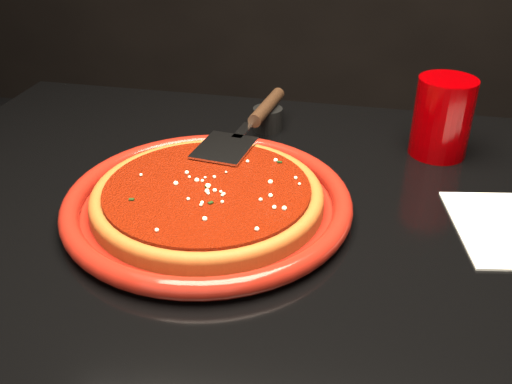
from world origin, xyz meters
TOP-DOWN VIEW (x-y plane):
  - plate at (-0.10, -0.02)m, footprint 0.47×0.47m
  - pizza_crust at (-0.10, -0.02)m, footprint 0.38×0.38m
  - pizza_crust_rim at (-0.10, -0.02)m, footprint 0.38×0.38m
  - pizza_sauce at (-0.10, -0.02)m, footprint 0.33×0.33m
  - parmesan_dusting at (-0.10, -0.02)m, footprint 0.27×0.27m
  - basil_flecks at (-0.10, -0.02)m, footprint 0.24×0.24m
  - pizza_server at (-0.09, 0.17)m, footprint 0.13×0.33m
  - cup at (0.21, 0.22)m, footprint 0.12×0.12m
  - ramekin at (-0.08, 0.26)m, footprint 0.06×0.06m

SIDE VIEW (x-z plane):
  - plate at x=-0.10m, z-range 0.75..0.78m
  - pizza_crust at x=-0.10m, z-range 0.76..0.78m
  - ramekin at x=-0.08m, z-range 0.75..0.79m
  - pizza_crust_rim at x=-0.10m, z-range 0.77..0.79m
  - pizza_sauce at x=-0.10m, z-range 0.78..0.79m
  - basil_flecks at x=-0.10m, z-range 0.79..0.79m
  - parmesan_dusting at x=-0.10m, z-range 0.79..0.79m
  - pizza_server at x=-0.09m, z-range 0.79..0.81m
  - cup at x=0.21m, z-range 0.75..0.88m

